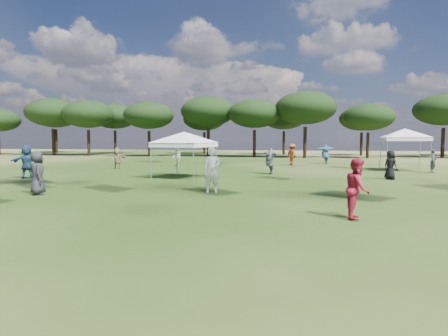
{
  "coord_description": "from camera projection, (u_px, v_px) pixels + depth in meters",
  "views": [
    {
      "loc": [
        0.99,
        0.32,
        2.26
      ],
      "look_at": [
        0.32,
        4.44,
        1.93
      ],
      "focal_mm": 30.0,
      "sensor_mm": 36.0,
      "label": 1
    }
  ],
  "objects": [
    {
      "name": "tent_left",
      "position": [
        184.0,
        134.0,
        21.03
      ],
      "size": [
        5.58,
        5.58,
        2.91
      ],
      "rotation": [
        0.0,
        0.0,
        -0.27
      ],
      "color": "gray",
      "rests_on": "ground"
    },
    {
      "name": "festival_crowd",
      "position": [
        276.0,
        161.0,
        22.84
      ],
      "size": [
        31.21,
        24.42,
        1.92
      ],
      "color": "navy",
      "rests_on": "ground"
    },
    {
      "name": "tent_right",
      "position": [
        405.0,
        130.0,
        25.61
      ],
      "size": [
        5.67,
        5.67,
        3.22
      ],
      "rotation": [
        0.0,
        0.0,
        -0.08
      ],
      "color": "gray",
      "rests_on": "ground"
    },
    {
      "name": "tree_line",
      "position": [
        297.0,
        112.0,
        45.86
      ],
      "size": [
        108.78,
        17.63,
        7.77
      ],
      "color": "black",
      "rests_on": "ground"
    }
  ]
}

